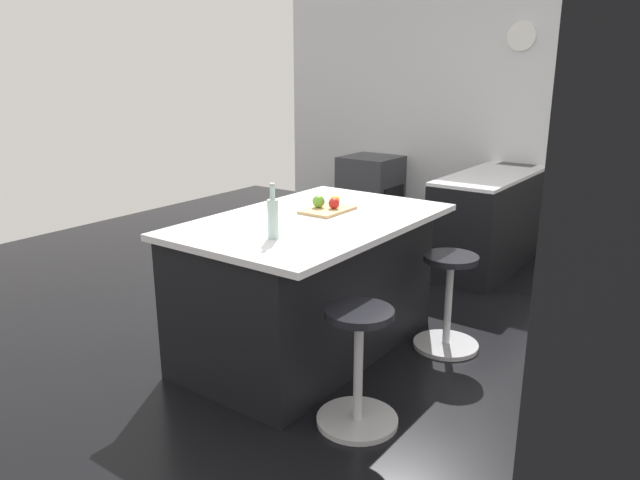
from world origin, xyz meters
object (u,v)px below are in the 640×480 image
at_px(oven_range, 371,194).
at_px(apple_green, 319,201).
at_px(stool_middle, 358,371).
at_px(cutting_board, 328,210).
at_px(stool_by_window, 448,305).
at_px(water_bottle, 273,217).
at_px(apple_yellow, 335,200).
at_px(kitchen_island, 308,284).
at_px(apple_red, 334,203).

height_order(oven_range, apple_green, apple_green).
distance_m(stool_middle, cutting_board, 1.23).
relative_size(stool_by_window, water_bottle, 2.10).
bearing_deg(cutting_board, stool_by_window, 116.37).
bearing_deg(stool_by_window, apple_yellow, -70.58).
bearing_deg(kitchen_island, apple_red, 166.10).
xyz_separation_m(oven_range, kitchen_island, (2.88, 1.27, 0.03)).
height_order(stool_by_window, apple_green, apple_green).
relative_size(stool_by_window, apple_yellow, 9.34).
height_order(apple_red, water_bottle, water_bottle).
bearing_deg(water_bottle, stool_by_window, 150.39).
bearing_deg(apple_green, cutting_board, 100.20).
distance_m(apple_yellow, water_bottle, 0.82).
distance_m(stool_by_window, water_bottle, 1.43).
height_order(kitchen_island, apple_green, apple_green).
distance_m(apple_green, apple_red, 0.11).
bearing_deg(stool_middle, apple_yellow, -139.09).
xyz_separation_m(kitchen_island, cutting_board, (-0.20, 0.02, 0.47)).
distance_m(cutting_board, water_bottle, 0.73).
height_order(apple_green, water_bottle, water_bottle).
xyz_separation_m(oven_range, cutting_board, (2.69, 1.28, 0.50)).
distance_m(stool_middle, apple_green, 1.29).
bearing_deg(kitchen_island, apple_yellow, 179.00).
xyz_separation_m(kitchen_island, apple_green, (-0.19, -0.05, 0.52)).
bearing_deg(apple_red, oven_range, -153.65).
xyz_separation_m(cutting_board, apple_yellow, (-0.10, -0.01, 0.05)).
xyz_separation_m(oven_range, apple_red, (2.67, 1.32, 0.54)).
bearing_deg(stool_middle, apple_green, -133.04).
relative_size(kitchen_island, apple_red, 24.70).
bearing_deg(cutting_board, stool_middle, 44.01).
bearing_deg(apple_green, apple_yellow, 154.04).
relative_size(cutting_board, water_bottle, 1.15).
height_order(oven_range, apple_yellow, apple_yellow).
height_order(stool_by_window, apple_red, apple_red).
bearing_deg(stool_middle, cutting_board, -135.99).
xyz_separation_m(stool_by_window, water_bottle, (1.07, -0.61, 0.73)).
bearing_deg(apple_red, cutting_board, -62.30).
xyz_separation_m(stool_middle, cutting_board, (-0.76, -0.74, 0.62)).
bearing_deg(kitchen_island, apple_green, -165.03).
distance_m(oven_range, apple_green, 3.01).
xyz_separation_m(oven_range, apple_green, (2.70, 1.22, 0.55)).
distance_m(stool_by_window, apple_yellow, 1.03).
xyz_separation_m(cutting_board, apple_green, (0.01, -0.07, 0.05)).
xyz_separation_m(apple_green, apple_red, (-0.03, 0.10, -0.01)).
bearing_deg(stool_by_window, oven_range, -138.99).
height_order(kitchen_island, water_bottle, water_bottle).
relative_size(oven_range, cutting_board, 2.40).
height_order(cutting_board, water_bottle, water_bottle).
relative_size(oven_range, apple_red, 11.92).
xyz_separation_m(stool_by_window, apple_yellow, (0.26, -0.75, 0.67)).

